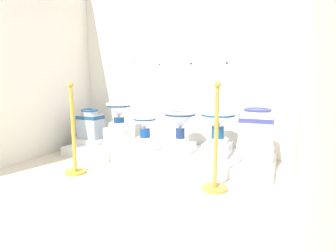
{
  "coord_description": "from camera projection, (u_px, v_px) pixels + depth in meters",
  "views": [
    {
      "loc": [
        3.06,
        -0.61,
        1.01
      ],
      "look_at": [
        1.66,
        2.56,
        0.44
      ],
      "focal_mm": 28.55,
      "sensor_mm": 36.0,
      "label": 1
    }
  ],
  "objects": [
    {
      "name": "plinth_block_pale_glazed",
      "position": [
        217.0,
        149.0,
        3.31
      ],
      "size": [
        0.31,
        0.36,
        0.15
      ],
      "primitive_type": "cube",
      "color": "white",
      "rests_on": "display_platform"
    },
    {
      "name": "info_placard_fourth",
      "position": [
        194.0,
        67.0,
        3.74
      ],
      "size": [
        0.13,
        0.01,
        0.15
      ],
      "color": "white"
    },
    {
      "name": "plinth_block_tall_cobalt",
      "position": [
        145.0,
        145.0,
        3.62
      ],
      "size": [
        0.38,
        0.33,
        0.12
      ],
      "primitive_type": "cube",
      "color": "white",
      "rests_on": "display_platform"
    },
    {
      "name": "wall_back",
      "position": [
        179.0,
        49.0,
        3.83
      ],
      "size": [
        3.41,
        0.06,
        2.96
      ],
      "primitive_type": "cube",
      "color": "white",
      "rests_on": "ground_plane"
    },
    {
      "name": "stanchion_post_near_left",
      "position": [
        74.0,
        144.0,
        2.96
      ],
      "size": [
        0.23,
        0.23,
        1.02
      ],
      "color": "gold",
      "rests_on": "ground_plane"
    },
    {
      "name": "antique_toilet_rightmost",
      "position": [
        180.0,
        120.0,
        3.42
      ],
      "size": [
        0.41,
        0.41,
        0.41
      ],
      "color": "silver",
      "rests_on": "plinth_block_rightmost"
    },
    {
      "name": "decorative_vase_corner",
      "position": [
        83.0,
        138.0,
        4.16
      ],
      "size": [
        0.3,
        0.3,
        0.39
      ],
      "color": "navy",
      "rests_on": "ground_plane"
    },
    {
      "name": "info_placard_fifth",
      "position": [
        230.0,
        66.0,
        3.54
      ],
      "size": [
        0.12,
        0.01,
        0.13
      ],
      "color": "white"
    },
    {
      "name": "display_platform",
      "position": [
        164.0,
        154.0,
        3.6
      ],
      "size": [
        2.78,
        0.91,
        0.12
      ],
      "primitive_type": "cube",
      "color": "white",
      "rests_on": "ground_plane"
    },
    {
      "name": "antique_toilet_slender_white",
      "position": [
        119.0,
        112.0,
        3.81
      ],
      "size": [
        0.36,
        0.36,
        0.35
      ],
      "color": "white",
      "rests_on": "plinth_block_slender_white"
    },
    {
      "name": "plinth_block_slender_white",
      "position": [
        120.0,
        136.0,
        3.87
      ],
      "size": [
        0.32,
        0.35,
        0.26
      ],
      "primitive_type": "cube",
      "color": "white",
      "rests_on": "display_platform"
    },
    {
      "name": "plinth_block_rightmost",
      "position": [
        180.0,
        147.0,
        3.48
      ],
      "size": [
        0.35,
        0.3,
        0.12
      ],
      "primitive_type": "cube",
      "color": "white",
      "rests_on": "display_platform"
    },
    {
      "name": "antique_toilet_tall_cobalt",
      "position": [
        145.0,
        124.0,
        3.57
      ],
      "size": [
        0.32,
        0.32,
        0.34
      ],
      "color": "white",
      "rests_on": "plinth_block_tall_cobalt"
    },
    {
      "name": "ground_plane",
      "position": [
        79.0,
        212.0,
        2.12
      ],
      "size": [
        5.21,
        5.83,
        0.02
      ],
      "primitive_type": "cube",
      "color": "beige"
    },
    {
      "name": "antique_toilet_central_ornate",
      "position": [
        91.0,
        123.0,
        3.95
      ],
      "size": [
        0.33,
        0.25,
        0.43
      ],
      "color": "#A5B8CD",
      "rests_on": "plinth_block_central_ornate"
    },
    {
      "name": "plinth_block_broad_patterned",
      "position": [
        255.0,
        151.0,
        3.12
      ],
      "size": [
        0.4,
        0.3,
        0.2
      ],
      "primitive_type": "cube",
      "color": "white",
      "rests_on": "display_platform"
    },
    {
      "name": "info_placard_third",
      "position": [
        162.0,
        67.0,
        3.93
      ],
      "size": [
        0.13,
        0.01,
        0.14
      ],
      "color": "white"
    },
    {
      "name": "antique_toilet_pale_glazed",
      "position": [
        218.0,
        121.0,
        3.26
      ],
      "size": [
        0.43,
        0.43,
        0.4
      ],
      "color": "white",
      "rests_on": "plinth_block_pale_glazed"
    },
    {
      "name": "info_placard_second",
      "position": [
        136.0,
        66.0,
        4.11
      ],
      "size": [
        0.09,
        0.01,
        0.16
      ],
      "color": "white"
    },
    {
      "name": "stanchion_post_near_right",
      "position": [
        215.0,
        157.0,
        2.5
      ],
      "size": [
        0.25,
        0.25,
        1.02
      ],
      "color": "#B38D3A",
      "rests_on": "ground_plane"
    },
    {
      "name": "info_placard_first",
      "position": [
        112.0,
        68.0,
        4.29
      ],
      "size": [
        0.14,
        0.01,
        0.14
      ],
      "color": "white"
    },
    {
      "name": "wall_right",
      "position": [
        322.0,
        11.0,
        1.78
      ],
      "size": [
        0.06,
        3.23,
        2.96
      ],
      "primitive_type": "cube",
      "color": "white",
      "rests_on": "ground_plane"
    },
    {
      "name": "plinth_block_central_ornate",
      "position": [
        91.0,
        140.0,
        3.99
      ],
      "size": [
        0.39,
        0.35,
        0.08
      ],
      "primitive_type": "cube",
      "color": "white",
      "rests_on": "display_platform"
    },
    {
      "name": "antique_toilet_broad_patterned",
      "position": [
        257.0,
        125.0,
        3.07
      ],
      "size": [
        0.37,
        0.31,
        0.41
      ],
      "color": "white",
      "rests_on": "plinth_block_broad_patterned"
    }
  ]
}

